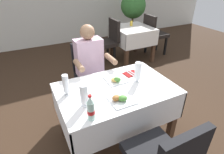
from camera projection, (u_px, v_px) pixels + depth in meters
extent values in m
plane|color=#382619|center=(110.00, 135.00, 2.37)|extent=(11.00, 11.00, 0.00)
cube|color=white|center=(116.00, 88.00, 1.97)|extent=(1.24, 0.81, 0.02)
cube|color=white|center=(135.00, 124.00, 1.75)|extent=(1.24, 0.02, 0.32)
cube|color=white|center=(102.00, 84.00, 2.36)|extent=(1.24, 0.02, 0.32)
cube|color=white|center=(61.00, 118.00, 1.82)|extent=(0.02, 0.81, 0.32)
cube|color=white|center=(160.00, 88.00, 2.29)|extent=(0.02, 0.81, 0.32)
cube|color=#472D1E|center=(173.00, 119.00, 2.11)|extent=(0.07, 0.07, 0.73)
cube|color=#472D1E|center=(61.00, 112.00, 2.21)|extent=(0.07, 0.07, 0.73)
cube|color=#472D1E|center=(139.00, 89.00, 2.64)|extent=(0.07, 0.07, 0.73)
cube|color=black|center=(93.00, 79.00, 2.64)|extent=(0.44, 0.44, 0.08)
cube|color=black|center=(86.00, 56.00, 2.71)|extent=(0.42, 0.06, 0.44)
cube|color=black|center=(87.00, 104.00, 2.58)|extent=(0.04, 0.04, 0.45)
cube|color=black|center=(109.00, 97.00, 2.71)|extent=(0.04, 0.04, 0.45)
cube|color=black|center=(80.00, 91.00, 2.84)|extent=(0.04, 0.04, 0.45)
cube|color=black|center=(100.00, 86.00, 2.97)|extent=(0.04, 0.04, 0.45)
cube|color=black|center=(155.00, 152.00, 1.88)|extent=(0.04, 0.04, 0.45)
cylinder|color=#282D42|center=(92.00, 104.00, 2.58)|extent=(0.10, 0.10, 0.45)
cylinder|color=#282D42|center=(103.00, 100.00, 2.64)|extent=(0.10, 0.10, 0.45)
cube|color=#282D42|center=(92.00, 79.00, 2.59)|extent=(0.34, 0.36, 0.12)
cube|color=silver|center=(89.00, 57.00, 2.50)|extent=(0.36, 0.20, 0.50)
sphere|color=#997051|center=(87.00, 32.00, 2.32)|extent=(0.19, 0.19, 0.19)
cylinder|color=#997051|center=(79.00, 65.00, 2.22)|extent=(0.07, 0.26, 0.07)
cylinder|color=#997051|center=(111.00, 59.00, 2.39)|extent=(0.07, 0.26, 0.07)
cube|color=white|center=(122.00, 100.00, 1.77)|extent=(0.23, 0.23, 0.01)
ellipsoid|color=#4C8E38|center=(123.00, 98.00, 1.74)|extent=(0.10, 0.09, 0.05)
ellipsoid|color=#99602D|center=(116.00, 98.00, 1.74)|extent=(0.10, 0.10, 0.05)
cube|color=white|center=(116.00, 80.00, 2.10)|extent=(0.22, 0.22, 0.01)
ellipsoid|color=gold|center=(115.00, 80.00, 2.05)|extent=(0.12, 0.12, 0.04)
ellipsoid|color=#4C8E38|center=(117.00, 80.00, 2.03)|extent=(0.10, 0.09, 0.06)
cylinder|color=white|center=(85.00, 105.00, 1.71)|extent=(0.07, 0.07, 0.01)
cylinder|color=white|center=(85.00, 104.00, 1.70)|extent=(0.02, 0.02, 0.03)
cylinder|color=white|center=(84.00, 94.00, 1.64)|extent=(0.07, 0.07, 0.19)
cylinder|color=gold|center=(84.00, 95.00, 1.65)|extent=(0.07, 0.07, 0.16)
cylinder|color=white|center=(137.00, 81.00, 2.08)|extent=(0.07, 0.07, 0.01)
cylinder|color=white|center=(137.00, 80.00, 2.07)|extent=(0.02, 0.02, 0.03)
cylinder|color=white|center=(138.00, 71.00, 2.01)|extent=(0.07, 0.07, 0.20)
cylinder|color=black|center=(138.00, 75.00, 2.04)|extent=(0.07, 0.07, 0.10)
cylinder|color=white|center=(67.00, 94.00, 1.86)|extent=(0.07, 0.07, 0.01)
cylinder|color=white|center=(67.00, 92.00, 1.85)|extent=(0.02, 0.02, 0.03)
cylinder|color=white|center=(66.00, 83.00, 1.80)|extent=(0.06, 0.06, 0.18)
cylinder|color=#C68928|center=(66.00, 88.00, 1.83)|extent=(0.06, 0.06, 0.07)
cylinder|color=silver|center=(91.00, 111.00, 1.51)|extent=(0.06, 0.06, 0.17)
cylinder|color=red|center=(91.00, 112.00, 1.51)|extent=(0.06, 0.06, 0.04)
cone|color=silver|center=(90.00, 100.00, 1.45)|extent=(0.06, 0.06, 0.05)
cylinder|color=red|center=(90.00, 96.00, 1.44)|extent=(0.03, 0.03, 0.02)
cube|color=maroon|center=(131.00, 74.00, 2.23)|extent=(0.18, 0.15, 0.01)
cube|color=silver|center=(130.00, 74.00, 2.21)|extent=(0.03, 0.19, 0.01)
cube|color=silver|center=(132.00, 73.00, 2.23)|extent=(0.03, 0.19, 0.01)
cube|color=white|center=(133.00, 28.00, 4.07)|extent=(0.81, 0.85, 0.02)
cube|color=white|center=(143.00, 41.00, 3.84)|extent=(0.81, 0.02, 0.32)
cube|color=white|center=(123.00, 31.00, 4.48)|extent=(0.81, 0.02, 0.32)
cube|color=white|center=(116.00, 38.00, 4.01)|extent=(0.02, 0.85, 0.32)
cube|color=white|center=(147.00, 33.00, 4.31)|extent=(0.02, 0.85, 0.32)
cube|color=#472D1E|center=(127.00, 52.00, 3.85)|extent=(0.07, 0.07, 0.73)
cube|color=#472D1E|center=(153.00, 47.00, 4.12)|extent=(0.07, 0.07, 0.73)
cube|color=#472D1E|center=(111.00, 41.00, 4.41)|extent=(0.07, 0.07, 0.73)
cube|color=#472D1E|center=(136.00, 37.00, 4.68)|extent=(0.07, 0.07, 0.73)
cube|color=black|center=(104.00, 44.00, 3.93)|extent=(0.44, 0.44, 0.08)
cube|color=black|center=(114.00, 30.00, 3.89)|extent=(0.06, 0.42, 0.44)
cube|color=black|center=(94.00, 54.00, 4.13)|extent=(0.04, 0.04, 0.45)
cube|color=black|center=(100.00, 59.00, 3.86)|extent=(0.04, 0.04, 0.45)
cube|color=black|center=(108.00, 51.00, 4.26)|extent=(0.04, 0.04, 0.45)
cube|color=black|center=(114.00, 56.00, 3.99)|extent=(0.04, 0.04, 0.45)
cube|color=black|center=(157.00, 35.00, 4.47)|extent=(0.44, 0.44, 0.08)
cube|color=black|center=(149.00, 25.00, 4.25)|extent=(0.06, 0.42, 0.44)
cube|color=black|center=(165.00, 46.00, 4.54)|extent=(0.04, 0.04, 0.45)
cube|color=black|center=(157.00, 42.00, 4.80)|extent=(0.04, 0.04, 0.45)
cube|color=black|center=(154.00, 48.00, 4.41)|extent=(0.04, 0.04, 0.45)
cube|color=black|center=(146.00, 44.00, 4.67)|extent=(0.04, 0.04, 0.45)
cylinder|color=gold|center=(131.00, 23.00, 4.14)|extent=(0.06, 0.06, 0.11)
cylinder|color=brown|center=(132.00, 36.00, 5.41)|extent=(0.30, 0.30, 0.37)
cylinder|color=brown|center=(132.00, 23.00, 5.22)|extent=(0.05, 0.05, 0.38)
sphere|color=#387533|center=(133.00, 6.00, 4.99)|extent=(0.67, 0.67, 0.67)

